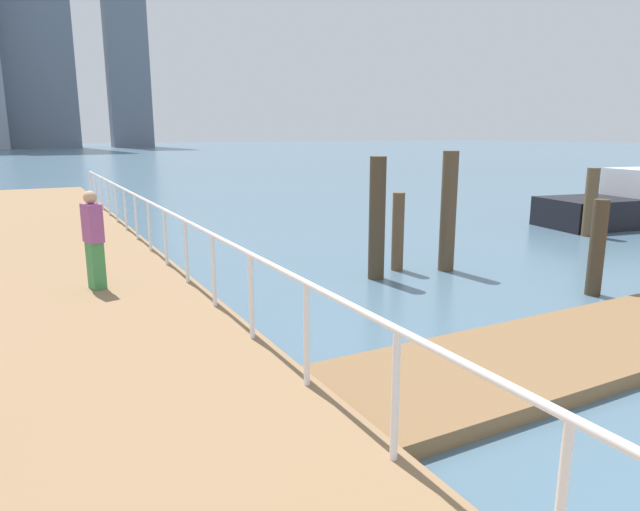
# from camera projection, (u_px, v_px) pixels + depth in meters

# --- Properties ---
(ground_plane) EXTENTS (300.00, 300.00, 0.00)m
(ground_plane) POSITION_uv_depth(u_px,v_px,m) (209.00, 220.00, 18.74)
(ground_plane) COLOR slate
(boardwalk_railing) EXTENTS (0.06, 28.10, 1.08)m
(boardwalk_railing) POSITION_uv_depth(u_px,v_px,m) (198.00, 241.00, 8.59)
(boardwalk_railing) COLOR white
(boardwalk_railing) RESTS_ON boardwalk
(dock_piling_0) EXTENTS (0.27, 0.27, 1.72)m
(dock_piling_0) POSITION_uv_depth(u_px,v_px,m) (597.00, 248.00, 9.92)
(dock_piling_0) COLOR #473826
(dock_piling_0) RESTS_ON ground_plane
(dock_piling_1) EXTENTS (0.25, 0.25, 1.64)m
(dock_piling_1) POSITION_uv_depth(u_px,v_px,m) (398.00, 232.00, 11.76)
(dock_piling_1) COLOR brown
(dock_piling_1) RESTS_ON ground_plane
(dock_piling_3) EXTENTS (0.32, 0.32, 2.41)m
(dock_piling_3) POSITION_uv_depth(u_px,v_px,m) (377.00, 219.00, 10.96)
(dock_piling_3) COLOR #473826
(dock_piling_3) RESTS_ON ground_plane
(dock_piling_4) EXTENTS (0.34, 0.34, 1.90)m
(dock_piling_4) POSITION_uv_depth(u_px,v_px,m) (591.00, 202.00, 15.63)
(dock_piling_4) COLOR brown
(dock_piling_4) RESTS_ON ground_plane
(dock_piling_5) EXTENTS (0.33, 0.33, 2.49)m
(dock_piling_5) POSITION_uv_depth(u_px,v_px,m) (448.00, 212.00, 11.63)
(dock_piling_5) COLOR brown
(dock_piling_5) RESTS_ON ground_plane
(moored_boat_1) EXTENTS (6.05, 2.97, 1.75)m
(moored_boat_1) POSITION_uv_depth(u_px,v_px,m) (632.00, 204.00, 17.72)
(moored_boat_1) COLOR black
(moored_boat_1) RESTS_ON ground_plane
(pedestrian_0) EXTENTS (0.30, 0.40, 1.57)m
(pedestrian_0) POSITION_uv_depth(u_px,v_px,m) (94.00, 239.00, 8.87)
(pedestrian_0) COLOR #3F8C4C
(pedestrian_0) RESTS_ON boardwalk
(skyline_tower_3) EXTENTS (7.98, 8.06, 48.98)m
(skyline_tower_3) POSITION_uv_depth(u_px,v_px,m) (124.00, 18.00, 108.16)
(skyline_tower_3) COLOR slate
(skyline_tower_3) RESTS_ON ground_plane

